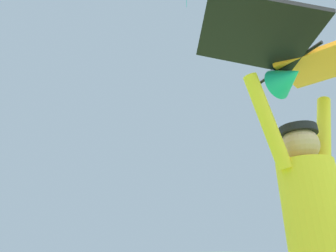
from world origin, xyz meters
TOP-DOWN VIEW (x-y plane):
  - kite_flyer_person at (-0.19, 0.29)m, footprint 0.81×0.38m
  - held_stunt_kite at (-0.19, 0.23)m, footprint 1.59×0.93m

SIDE VIEW (x-z plane):
  - kite_flyer_person at x=-0.19m, z-range -0.02..1.90m
  - held_stunt_kite at x=-0.19m, z-range 1.93..2.31m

